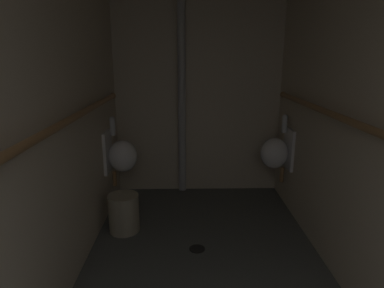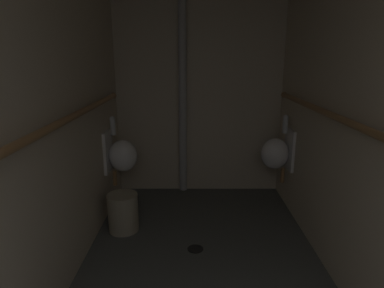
{
  "view_description": "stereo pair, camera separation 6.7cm",
  "coord_description": "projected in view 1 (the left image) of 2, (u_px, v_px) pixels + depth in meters",
  "views": [
    {
      "loc": [
        -0.15,
        -0.17,
        1.65
      ],
      "look_at": [
        -0.09,
        2.73,
        0.88
      ],
      "focal_mm": 31.41,
      "sensor_mm": 36.0,
      "label": 1
    },
    {
      "loc": [
        -0.08,
        -0.17,
        1.65
      ],
      "look_at": [
        -0.09,
        2.73,
        0.88
      ],
      "focal_mm": 31.41,
      "sensor_mm": 36.0,
      "label": 2
    }
  ],
  "objects": [
    {
      "name": "urinal_right_mid",
      "position": [
        276.0,
        152.0,
        3.65
      ],
      "size": [
        0.32,
        0.3,
        0.76
      ],
      "color": "white"
    },
    {
      "name": "floor_drain",
      "position": [
        197.0,
        249.0,
        2.95
      ],
      "size": [
        0.14,
        0.14,
        0.01
      ],
      "primitive_type": "cylinder",
      "color": "black",
      "rests_on": "ground"
    },
    {
      "name": "waste_bin",
      "position": [
        124.0,
        213.0,
        3.22
      ],
      "size": [
        0.29,
        0.29,
        0.37
      ],
      "primitive_type": "cylinder",
      "color": "#9E937A",
      "rests_on": "ground"
    },
    {
      "name": "supply_pipe_right",
      "position": [
        353.0,
        123.0,
        2.15
      ],
      "size": [
        0.06,
        3.24,
        0.06
      ],
      "color": "#9E7042"
    },
    {
      "name": "wall_right",
      "position": [
        368.0,
        121.0,
        2.14
      ],
      "size": [
        0.06,
        3.95,
        2.48
      ],
      "primitive_type": "cube",
      "color": "beige",
      "rests_on": "ground"
    },
    {
      "name": "wall_left",
      "position": [
        47.0,
        123.0,
        2.1
      ],
      "size": [
        0.06,
        3.95,
        2.48
      ],
      "primitive_type": "cube",
      "color": "beige",
      "rests_on": "ground"
    },
    {
      "name": "urinal_left_mid",
      "position": [
        121.0,
        155.0,
        3.54
      ],
      "size": [
        0.32,
        0.3,
        0.76
      ],
      "color": "white"
    },
    {
      "name": "standpipe_back_wall",
      "position": [
        182.0,
        92.0,
        3.89
      ],
      "size": [
        0.09,
        0.09,
        2.43
      ],
      "primitive_type": "cylinder",
      "color": "#B2B2B2",
      "rests_on": "ground"
    },
    {
      "name": "wall_back",
      "position": [
        198.0,
        91.0,
        4.0
      ],
      "size": [
        2.09,
        0.06,
        2.48
      ],
      "primitive_type": "cube",
      "color": "beige",
      "rests_on": "ground"
    },
    {
      "name": "supply_pipe_left",
      "position": [
        62.0,
        124.0,
        2.11
      ],
      "size": [
        0.06,
        3.11,
        0.06
      ],
      "color": "#9E7042"
    }
  ]
}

